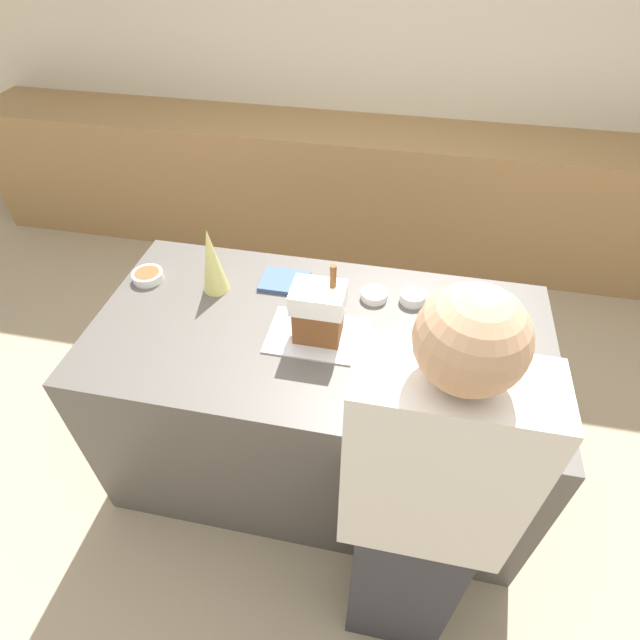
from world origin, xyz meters
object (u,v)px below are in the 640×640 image
object	(u,v)px
person	(420,513)
candy_bowl_center_rear	(148,276)
cookbook	(285,281)
decorative_tree	(212,261)
gingerbread_house	(319,311)
baking_tray	(319,336)
candy_bowl_near_tray_right	(489,297)
candy_bowl_far_right	(413,297)
candy_bowl_far_left	(374,295)

from	to	relation	value
person	candy_bowl_center_rear	bearing A→B (deg)	146.02
cookbook	decorative_tree	bearing A→B (deg)	-161.11
gingerbread_house	cookbook	xyz separation A→B (m)	(-0.22, 0.30, -0.12)
person	baking_tray	bearing A→B (deg)	124.11
candy_bowl_near_tray_right	candy_bowl_far_right	bearing A→B (deg)	-169.92
decorative_tree	candy_bowl_far_left	xyz separation A→B (m)	(0.69, 0.07, -0.13)
candy_bowl_far_left	person	world-z (taller)	person
gingerbread_house	person	bearing A→B (deg)	-55.92
candy_bowl_far_left	decorative_tree	bearing A→B (deg)	-173.88
baking_tray	decorative_tree	bearing A→B (deg)	157.94
candy_bowl_far_right	person	xyz separation A→B (m)	(0.09, -0.93, -0.04)
candy_bowl_far_left	candy_bowl_near_tray_right	distance (m)	0.48
candy_bowl_center_rear	person	xyz separation A→B (m)	(1.26, -0.85, -0.04)
person	candy_bowl_near_tray_right	bearing A→B (deg)	76.86
candy_bowl_near_tray_right	candy_bowl_center_rear	bearing A→B (deg)	-174.66
candy_bowl_near_tray_right	candy_bowl_center_rear	size ratio (longest dim) A/B	0.76
gingerbread_house	cookbook	size ratio (longest dim) A/B	1.57
gingerbread_house	person	xyz separation A→B (m)	(0.44, -0.65, -0.15)
gingerbread_house	candy_bowl_near_tray_right	xyz separation A→B (m)	(0.67, 0.34, -0.11)
decorative_tree	candy_bowl_center_rear	bearing A→B (deg)	179.66
baking_tray	candy_bowl_center_rear	xyz separation A→B (m)	(-0.82, 0.20, 0.02)
gingerbread_house	candy_bowl_far_left	bearing A→B (deg)	55.77
candy_bowl_near_tray_right	person	world-z (taller)	person
baking_tray	candy_bowl_near_tray_right	world-z (taller)	candy_bowl_near_tray_right
candy_bowl_near_tray_right	person	distance (m)	1.02
person	decorative_tree	bearing A→B (deg)	137.85
decorative_tree	candy_bowl_far_right	size ratio (longest dim) A/B	2.83
baking_tray	candy_bowl_far_right	size ratio (longest dim) A/B	3.70
baking_tray	candy_bowl_near_tray_right	bearing A→B (deg)	27.22
baking_tray	candy_bowl_far_left	xyz separation A→B (m)	(0.19, 0.28, 0.02)
baking_tray	candy_bowl_far_right	world-z (taller)	candy_bowl_far_right
candy_bowl_far_left	cookbook	size ratio (longest dim) A/B	0.54
baking_tray	candy_bowl_far_left	size ratio (longest dim) A/B	3.51
baking_tray	candy_bowl_near_tray_right	distance (m)	0.75
candy_bowl_far_left	baking_tray	bearing A→B (deg)	-124.27
decorative_tree	candy_bowl_far_left	size ratio (longest dim) A/B	2.69
gingerbread_house	baking_tray	bearing A→B (deg)	-154.28
cookbook	candy_bowl_center_rear	bearing A→B (deg)	-171.08
gingerbread_house	candy_bowl_far_right	size ratio (longest dim) A/B	3.07
cookbook	person	world-z (taller)	person
candy_bowl_near_tray_right	cookbook	xyz separation A→B (m)	(-0.88, -0.04, -0.02)
candy_bowl_far_right	cookbook	xyz separation A→B (m)	(-0.57, 0.01, -0.01)
candy_bowl_far_right	candy_bowl_near_tray_right	size ratio (longest dim) A/B	1.05
candy_bowl_near_tray_right	gingerbread_house	bearing A→B (deg)	-152.78
cookbook	gingerbread_house	bearing A→B (deg)	-54.28
decorative_tree	candy_bowl_near_tray_right	distance (m)	1.18
gingerbread_house	decorative_tree	xyz separation A→B (m)	(-0.50, 0.20, 0.02)
baking_tray	decorative_tree	distance (m)	0.56
candy_bowl_far_right	person	world-z (taller)	person
candy_bowl_far_left	gingerbread_house	bearing A→B (deg)	-124.23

